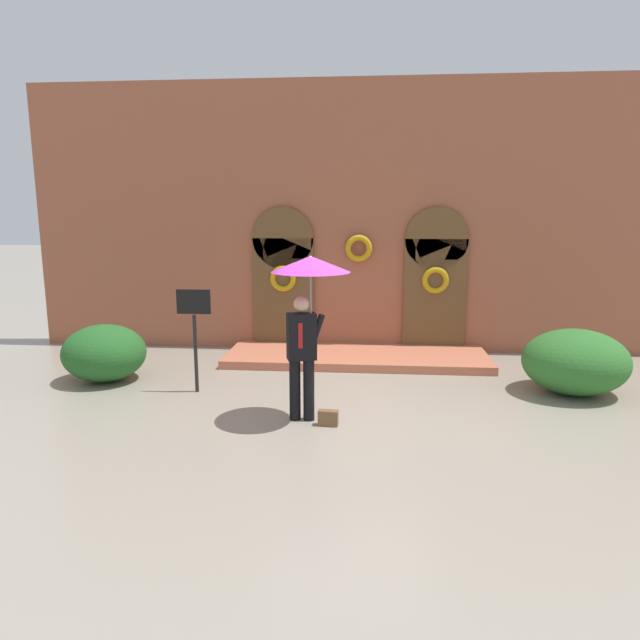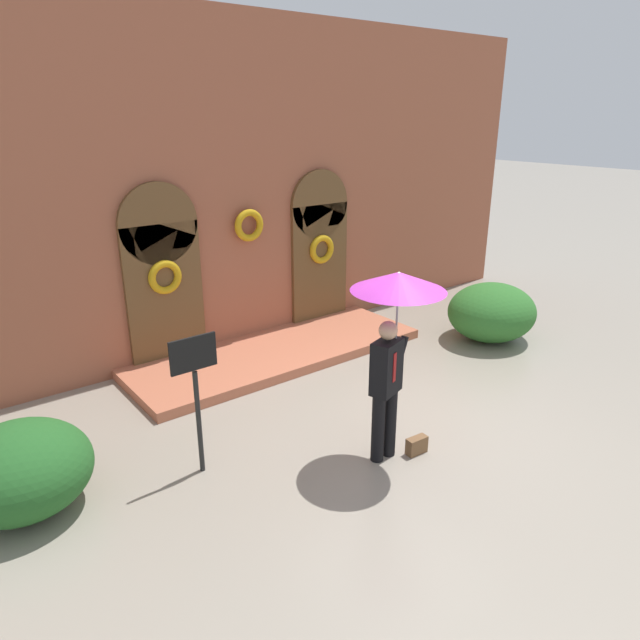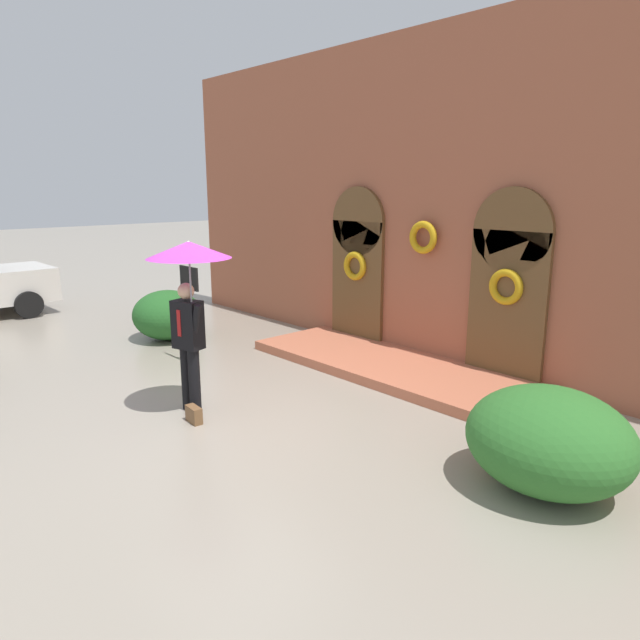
{
  "view_description": "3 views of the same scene",
  "coord_description": "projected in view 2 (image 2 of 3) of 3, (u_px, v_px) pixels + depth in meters",
  "views": [
    {
      "loc": [
        0.24,
        -8.09,
        2.97
      ],
      "look_at": [
        -0.58,
        1.21,
        1.17
      ],
      "focal_mm": 32.0,
      "sensor_mm": 36.0,
      "label": 1
    },
    {
      "loc": [
        -5.07,
        -4.63,
        4.05
      ],
      "look_at": [
        -0.25,
        1.54,
        1.18
      ],
      "focal_mm": 32.0,
      "sensor_mm": 36.0,
      "label": 2
    },
    {
      "loc": [
        5.99,
        -4.05,
        3.05
      ],
      "look_at": [
        -0.22,
        1.66,
        1.06
      ],
      "focal_mm": 32.0,
      "sensor_mm": 36.0,
      "label": 3
    }
  ],
  "objects": [
    {
      "name": "shrub_right",
      "position": [
        492.0,
        312.0,
        10.61
      ],
      "size": [
        1.7,
        1.55,
        1.07
      ],
      "primitive_type": "ellipsoid",
      "color": "#2D6B28",
      "rests_on": "ground"
    },
    {
      "name": "building_facade",
      "position": [
        239.0,
        195.0,
        9.9
      ],
      "size": [
        14.0,
        2.3,
        5.6
      ],
      "color": "#9E563D",
      "rests_on": "ground"
    },
    {
      "name": "person_with_umbrella",
      "position": [
        395.0,
        310.0,
        6.5
      ],
      "size": [
        1.1,
        1.1,
        2.36
      ],
      "color": "black",
      "rests_on": "ground"
    },
    {
      "name": "handbag",
      "position": [
        417.0,
        445.0,
        7.14
      ],
      "size": [
        0.29,
        0.14,
        0.22
      ],
      "primitive_type": "cube",
      "rotation": [
        0.0,
        0.0,
        -0.08
      ],
      "color": "brown",
      "rests_on": "ground"
    },
    {
      "name": "ground_plane",
      "position": [
        404.0,
        428.0,
        7.75
      ],
      "size": [
        80.0,
        80.0,
        0.0
      ],
      "primitive_type": "plane",
      "color": "gray"
    },
    {
      "name": "shrub_left",
      "position": [
        22.0,
        470.0,
        5.99
      ],
      "size": [
        1.45,
        1.38,
        1.0
      ],
      "primitive_type": "ellipsoid",
      "color": "#235B23",
      "rests_on": "ground"
    },
    {
      "name": "sign_post",
      "position": [
        196.0,
        383.0,
        6.44
      ],
      "size": [
        0.56,
        0.06,
        1.72
      ],
      "color": "black",
      "rests_on": "ground"
    }
  ]
}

